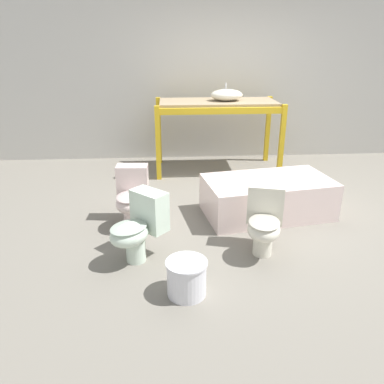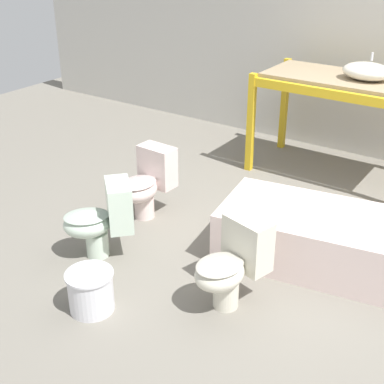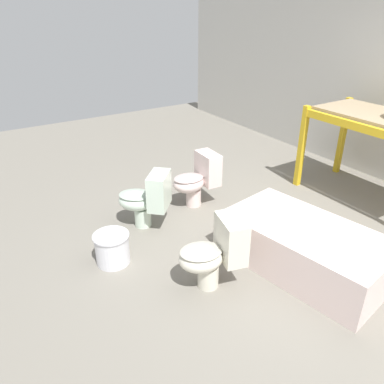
{
  "view_description": "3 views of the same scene",
  "coord_description": "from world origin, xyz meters",
  "px_view_note": "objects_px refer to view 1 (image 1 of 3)",
  "views": [
    {
      "loc": [
        -1.06,
        -4.2,
        1.94
      ],
      "look_at": [
        -0.85,
        -0.97,
        0.63
      ],
      "focal_mm": 35.0,
      "sensor_mm": 36.0,
      "label": 1
    },
    {
      "loc": [
        1.38,
        -3.77,
        2.47
      ],
      "look_at": [
        -0.66,
        -0.81,
        0.67
      ],
      "focal_mm": 50.0,
      "sensor_mm": 36.0,
      "label": 2
    },
    {
      "loc": [
        1.93,
        -2.59,
        2.23
      ],
      "look_at": [
        -0.73,
        -0.89,
        0.63
      ],
      "focal_mm": 35.0,
      "sensor_mm": 36.0,
      "label": 3
    }
  ],
  "objects_px": {
    "toilet_near": "(139,226)",
    "bucket_white": "(187,277)",
    "bathtub_main": "(268,194)",
    "toilet_extra": "(264,220)",
    "toilet_far": "(131,195)",
    "sink_basin": "(227,95)"
  },
  "relations": [
    {
      "from": "toilet_near",
      "to": "toilet_extra",
      "type": "height_order",
      "value": "same"
    },
    {
      "from": "sink_basin",
      "to": "bathtub_main",
      "type": "distance_m",
      "value": 1.97
    },
    {
      "from": "sink_basin",
      "to": "toilet_extra",
      "type": "bearing_deg",
      "value": -89.9
    },
    {
      "from": "sink_basin",
      "to": "toilet_far",
      "type": "relative_size",
      "value": 0.75
    },
    {
      "from": "bathtub_main",
      "to": "toilet_extra",
      "type": "distance_m",
      "value": 0.89
    },
    {
      "from": "toilet_near",
      "to": "bucket_white",
      "type": "distance_m",
      "value": 0.73
    },
    {
      "from": "bathtub_main",
      "to": "bucket_white",
      "type": "height_order",
      "value": "bathtub_main"
    },
    {
      "from": "toilet_near",
      "to": "toilet_far",
      "type": "xyz_separation_m",
      "value": [
        -0.13,
        0.75,
        0.0
      ]
    },
    {
      "from": "bathtub_main",
      "to": "toilet_extra",
      "type": "height_order",
      "value": "toilet_extra"
    },
    {
      "from": "toilet_far",
      "to": "toilet_extra",
      "type": "xyz_separation_m",
      "value": [
        1.33,
        -0.7,
        0.0
      ]
    },
    {
      "from": "bathtub_main",
      "to": "toilet_near",
      "type": "xyz_separation_m",
      "value": [
        -1.45,
        -0.89,
        0.09
      ]
    },
    {
      "from": "toilet_near",
      "to": "toilet_extra",
      "type": "relative_size",
      "value": 1.0
    },
    {
      "from": "bathtub_main",
      "to": "toilet_near",
      "type": "distance_m",
      "value": 1.71
    },
    {
      "from": "toilet_far",
      "to": "bucket_white",
      "type": "bearing_deg",
      "value": -64.51
    },
    {
      "from": "bucket_white",
      "to": "toilet_near",
      "type": "bearing_deg",
      "value": 125.76
    },
    {
      "from": "bathtub_main",
      "to": "bucket_white",
      "type": "bearing_deg",
      "value": -134.76
    },
    {
      "from": "sink_basin",
      "to": "toilet_far",
      "type": "distance_m",
      "value": 2.43
    },
    {
      "from": "toilet_near",
      "to": "sink_basin",
      "type": "bearing_deg",
      "value": 108.53
    },
    {
      "from": "toilet_extra",
      "to": "bathtub_main",
      "type": "bearing_deg",
      "value": 88.39
    },
    {
      "from": "sink_basin",
      "to": "bathtub_main",
      "type": "xyz_separation_m",
      "value": [
        0.26,
        -1.72,
        -0.92
      ]
    },
    {
      "from": "toilet_near",
      "to": "toilet_extra",
      "type": "distance_m",
      "value": 1.2
    },
    {
      "from": "toilet_extra",
      "to": "toilet_near",
      "type": "bearing_deg",
      "value": -162.45
    }
  ]
}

